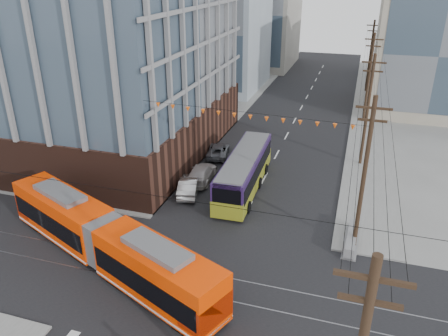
{
  "coord_description": "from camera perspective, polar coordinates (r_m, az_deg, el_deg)",
  "views": [
    {
      "loc": [
        7.45,
        -16.46,
        17.99
      ],
      "look_at": [
        -0.98,
        10.38,
        5.11
      ],
      "focal_mm": 35.0,
      "sensor_mm": 36.0,
      "label": 1
    }
  ],
  "objects": [
    {
      "name": "ground",
      "position": [
        25.5,
        -5.22,
        -20.42
      ],
      "size": [
        160.0,
        160.0,
        0.0
      ],
      "primitive_type": "plane",
      "color": "slate"
    },
    {
      "name": "office_building",
      "position": [
        49.38,
        -20.4,
        18.89
      ],
      "size": [
        30.0,
        25.0,
        28.6
      ],
      "primitive_type": "cube",
      "color": "#381E16",
      "rests_on": "ground"
    },
    {
      "name": "bg_bldg_nw_near",
      "position": [
        73.25,
        -2.32,
        17.53
      ],
      "size": [
        18.0,
        16.0,
        18.0
      ],
      "primitive_type": "cube",
      "color": "#8C99A5",
      "rests_on": "ground"
    },
    {
      "name": "bg_bldg_ne_near",
      "position": [
        65.79,
        25.43,
        13.58
      ],
      "size": [
        14.0,
        14.0,
        16.0
      ],
      "primitive_type": "cube",
      "color": "gray",
      "rests_on": "ground"
    },
    {
      "name": "bg_bldg_nw_far",
      "position": [
        91.37,
        4.01,
        19.52
      ],
      "size": [
        16.0,
        18.0,
        20.0
      ],
      "primitive_type": "cube",
      "color": "gray",
      "rests_on": "ground"
    },
    {
      "name": "bg_bldg_ne_far",
      "position": [
        85.83,
        25.25,
        15.01
      ],
      "size": [
        16.0,
        16.0,
        14.0
      ],
      "primitive_type": "cube",
      "color": "#8C99A5",
      "rests_on": "ground"
    },
    {
      "name": "utility_pole_far",
      "position": [
        73.54,
        18.52,
        13.6
      ],
      "size": [
        0.3,
        0.3,
        11.0
      ],
      "primitive_type": "cylinder",
      "color": "black",
      "rests_on": "ground"
    },
    {
      "name": "streetcar",
      "position": [
        29.73,
        -15.16,
        -9.26
      ],
      "size": [
        18.75,
        10.1,
        3.71
      ],
      "primitive_type": null,
      "rotation": [
        0.0,
        0.0,
        -0.41
      ],
      "color": "#FF3600",
      "rests_on": "ground"
    },
    {
      "name": "city_bus",
      "position": [
        38.52,
        2.67,
        -0.43
      ],
      "size": [
        3.03,
        12.18,
        3.43
      ],
      "primitive_type": null,
      "rotation": [
        0.0,
        0.0,
        0.03
      ],
      "color": "#2B1747",
      "rests_on": "ground"
    },
    {
      "name": "parked_car_silver",
      "position": [
        38.21,
        -4.56,
        -2.31
      ],
      "size": [
        2.63,
        4.82,
        1.51
      ],
      "primitive_type": "imported",
      "rotation": [
        0.0,
        0.0,
        3.38
      ],
      "color": "#BCBCBC",
      "rests_on": "ground"
    },
    {
      "name": "parked_car_white",
      "position": [
        40.43,
        -2.98,
        -0.69
      ],
      "size": [
        2.54,
        5.31,
        1.49
      ],
      "primitive_type": "imported",
      "rotation": [
        0.0,
        0.0,
        3.23
      ],
      "color": "#BDB6B7",
      "rests_on": "ground"
    },
    {
      "name": "parked_car_grey",
      "position": [
        45.73,
        -0.78,
        2.29
      ],
      "size": [
        2.94,
        4.9,
        1.27
      ],
      "primitive_type": "imported",
      "rotation": [
        0.0,
        0.0,
        3.33
      ],
      "color": "#595C63",
      "rests_on": "ground"
    },
    {
      "name": "jersey_barrier",
      "position": [
        32.89,
        16.33,
        -8.8
      ],
      "size": [
        1.16,
        4.39,
        0.87
      ],
      "primitive_type": "cube",
      "rotation": [
        0.0,
        0.0,
        -0.04
      ],
      "color": "gray",
      "rests_on": "ground"
    }
  ]
}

